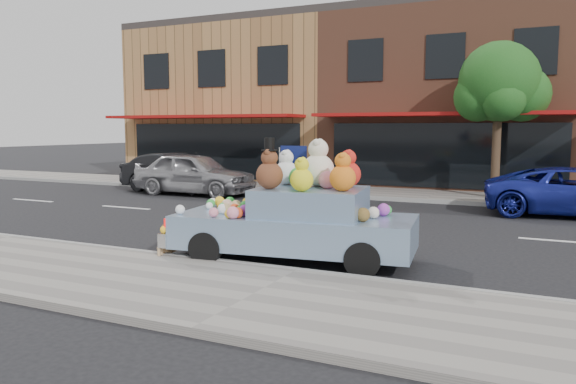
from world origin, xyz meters
The scene contains 11 objects.
ground centered at (0.00, 0.00, 0.00)m, with size 120.00×120.00×0.00m, color black.
near_sidewalk centered at (0.00, -6.50, 0.06)m, with size 60.00×3.00×0.12m, color gray.
far_sidewalk centered at (0.00, 6.50, 0.06)m, with size 60.00×3.00×0.12m, color gray.
near_kerb centered at (0.00, -5.00, 0.07)m, with size 60.00×0.12×0.13m, color gray.
far_kerb centered at (0.00, 5.00, 0.07)m, with size 60.00×0.12×0.13m, color gray.
storefront_left centered at (-10.00, 11.97, 3.64)m, with size 10.00×9.80×7.30m.
storefront_mid centered at (0.00, 11.97, 3.64)m, with size 10.00×9.80×7.30m.
street_tree centered at (2.03, 6.55, 3.69)m, with size 3.00×2.70×5.22m.
car_silver centered at (-8.03, 3.69, 0.78)m, with size 1.83×4.56×1.55m, color #9E9EA2.
car_dark centered at (-9.17, 4.18, 0.73)m, with size 1.54×4.43×1.46m, color black.
art_car centered at (-0.46, -4.04, 0.80)m, with size 4.67×2.30×2.25m.
Camera 1 is at (3.69, -13.19, 2.42)m, focal length 35.00 mm.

